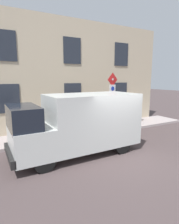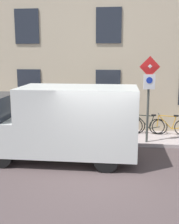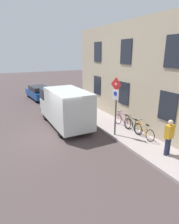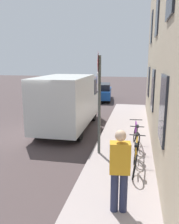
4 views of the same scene
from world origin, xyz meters
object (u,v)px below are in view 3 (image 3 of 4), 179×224
object	(u,v)px
parked_hatchback	(39,92)
bicycle_orange	(144,131)
bicycle_purple	(123,121)
pedestrian	(169,136)
bicycle_black	(133,126)
delivery_van	(65,106)
sign_post_stacked	(116,98)

from	to	relation	value
parked_hatchback	bicycle_orange	bearing A→B (deg)	-171.94
bicycle_orange	bicycle_purple	bearing A→B (deg)	2.57
bicycle_orange	pedestrian	bearing A→B (deg)	173.17
bicycle_black	pedestrian	xyz separation A→B (m)	(-0.32, -2.87, 0.56)
delivery_van	parked_hatchback	xyz separation A→B (m)	(0.16, 8.50, -0.60)
sign_post_stacked	delivery_van	distance (m)	3.69
sign_post_stacked	parked_hatchback	distance (m)	11.74
bicycle_orange	sign_post_stacked	bearing A→B (deg)	52.93
sign_post_stacked	delivery_van	bearing A→B (deg)	122.54
parked_hatchback	pedestrian	distance (m)	14.72
bicycle_orange	pedestrian	size ratio (longest dim) A/B	1.00
delivery_van	parked_hatchback	bearing A→B (deg)	-1.61
sign_post_stacked	bicycle_orange	distance (m)	2.41
parked_hatchback	sign_post_stacked	bearing A→B (deg)	-176.74
bicycle_orange	bicycle_black	bearing A→B (deg)	2.56
parked_hatchback	pedestrian	world-z (taller)	pedestrian
sign_post_stacked	pedestrian	xyz separation A→B (m)	(0.93, -2.97, -1.23)
delivery_van	bicycle_orange	size ratio (longest dim) A/B	3.12
pedestrian	sign_post_stacked	bearing A→B (deg)	-169.69
bicycle_black	bicycle_purple	bearing A→B (deg)	0.87
delivery_van	sign_post_stacked	bearing A→B (deg)	-148.03
parked_hatchback	bicycle_purple	bearing A→B (deg)	-169.69
bicycle_black	bicycle_purple	size ratio (longest dim) A/B	1.00
bicycle_orange	bicycle_purple	size ratio (longest dim) A/B	1.00
bicycle_black	delivery_van	bearing A→B (deg)	46.43
delivery_van	bicycle_black	xyz separation A→B (m)	(3.16, -3.10, -0.82)
bicycle_orange	delivery_van	bearing A→B (deg)	40.65
parked_hatchback	bicycle_purple	distance (m)	11.08
delivery_van	pedestrian	size ratio (longest dim) A/B	3.11
parked_hatchback	pedestrian	bearing A→B (deg)	-174.91
sign_post_stacked	bicycle_black	bearing A→B (deg)	-4.42
parked_hatchback	bicycle_orange	distance (m)	12.89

